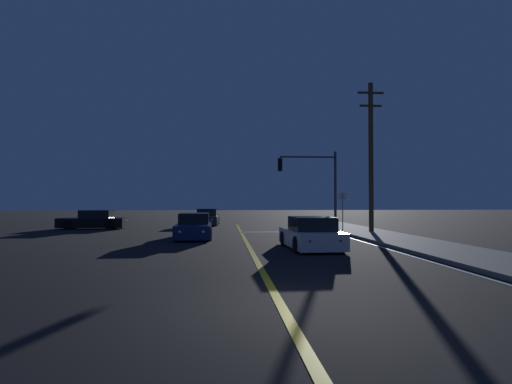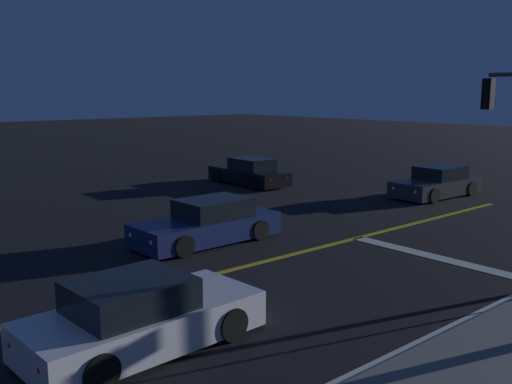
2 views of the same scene
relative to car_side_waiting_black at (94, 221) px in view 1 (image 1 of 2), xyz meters
name	(u,v)px [view 1 (image 1 of 2)]	position (x,y,z in m)	size (l,w,h in m)	color
ground_plane	(284,311)	(10.38, -22.93, -0.58)	(160.00, 160.00, 0.00)	black
sidewalk_right	(420,245)	(17.92, -12.80, -0.51)	(3.20, 36.47, 0.15)	slate
lane_line_center	(249,248)	(10.38, -12.80, -0.58)	(0.20, 34.44, 0.01)	gold
lane_line_edge_right	(379,246)	(16.07, -12.80, -0.58)	(0.16, 34.44, 0.01)	silver
stop_bar	(287,232)	(13.35, -4.17, -0.58)	(5.95, 0.50, 0.01)	silver
car_side_waiting_black	(94,221)	(0.00, 0.00, 0.00)	(4.70, 1.93, 1.34)	black
car_distant_tail_navy	(194,227)	(7.70, -8.07, 0.00)	(1.99, 4.71, 1.34)	navy
car_mid_block_white	(311,235)	(12.92, -13.33, 0.00)	(2.14, 4.45, 1.34)	silver
car_far_approaching_charcoal	(207,218)	(7.92, 4.23, 0.00)	(2.06, 4.59, 1.34)	#2D2D33
traffic_signal_near_right	(314,177)	(15.60, -1.87, 3.09)	(4.15, 0.28, 5.48)	#38383D
utility_pole_right	(371,155)	(18.22, -5.94, 4.21)	(1.61, 0.29, 9.20)	#4C3823
street_sign_corner	(343,206)	(16.82, -4.67, 1.12)	(0.56, 0.13, 2.54)	slate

